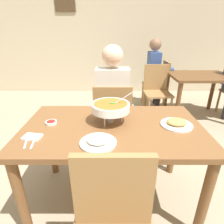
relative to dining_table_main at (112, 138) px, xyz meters
name	(u,v)px	position (x,y,z in m)	size (l,w,h in m)	color
ground_plane	(112,197)	(0.00, 0.00, -0.65)	(16.00, 16.00, 0.00)	gray
cafe_rear_partition	(111,27)	(0.00, 3.37, 0.85)	(10.00, 0.10, 3.00)	beige
dining_table_main	(112,138)	(0.00, 0.00, 0.00)	(1.38, 0.82, 0.76)	brown
chair_diner_main	(112,116)	(0.00, 0.70, -0.14)	(0.44, 0.44, 0.90)	olive
diner_main	(112,97)	(0.00, 0.73, 0.10)	(0.40, 0.45, 1.31)	#2D2D38
curry_bowl	(110,107)	(-0.02, 0.06, 0.24)	(0.33, 0.30, 0.26)	silver
rice_plate	(97,141)	(-0.10, -0.25, 0.13)	(0.24, 0.24, 0.06)	white
appetizer_plate	(176,123)	(0.49, 0.00, 0.13)	(0.24, 0.24, 0.06)	white
sauce_dish	(50,123)	(-0.49, 0.03, 0.12)	(0.09, 0.09, 0.02)	white
napkin_folded	(31,137)	(-0.55, -0.18, 0.12)	(0.12, 0.08, 0.02)	white
fork_utensil	(26,142)	(-0.57, -0.23, 0.11)	(0.01, 0.17, 0.01)	silver
spoon_utensil	(33,142)	(-0.52, -0.23, 0.11)	(0.01, 0.17, 0.01)	silver
dining_table_far	(198,83)	(1.48, 1.81, -0.03)	(1.00, 0.80, 0.76)	brown
chair_bg_left	(159,81)	(0.94, 2.33, -0.14)	(0.44, 0.44, 0.90)	olive
chair_bg_right	(156,88)	(0.78, 1.88, -0.14)	(0.46, 0.46, 0.90)	olive
patron_bg_left	(154,69)	(0.83, 2.35, 0.10)	(0.45, 0.40, 1.31)	#2D2D38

